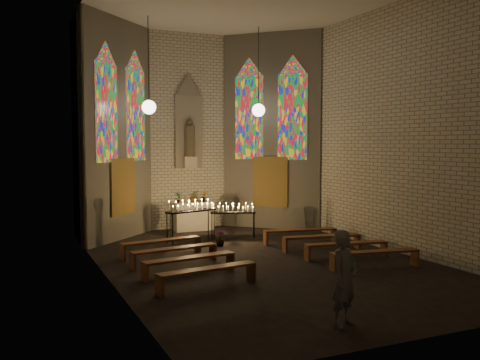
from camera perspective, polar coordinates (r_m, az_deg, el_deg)
name	(u,v)px	position (r m, az deg, el deg)	size (l,w,h in m)	color
floor	(262,261)	(14.13, 2.32, -8.65)	(12.00, 12.00, 0.00)	black
room	(214,123)	(16.89, -2.76, 6.10)	(8.22, 12.43, 7.00)	beige
altar	(193,216)	(19.01, -5.01, -3.86)	(1.40, 0.60, 1.00)	beige
flower_vase_left	(178,198)	(18.76, -6.61, -1.88)	(0.19, 0.13, 0.36)	#4C723F
flower_vase_center	(194,197)	(18.90, -4.96, -1.77)	(0.36, 0.31, 0.40)	#4C723F
flower_vase_right	(204,197)	(19.00, -3.88, -1.79)	(0.20, 0.16, 0.36)	#4C723F
aisle_flower_pot	(220,239)	(16.08, -2.13, -6.26)	(0.26, 0.26, 0.46)	#4C723F
votive_stand_left	(191,208)	(16.79, -5.25, -2.99)	(1.72, 0.84, 1.23)	black
votive_stand_right	(233,210)	(17.34, -0.76, -3.21)	(1.49, 0.82, 1.07)	black
pew_left_0	(162,243)	(14.90, -8.37, -6.63)	(2.31, 0.68, 0.44)	#592F19
pew_right_0	(300,232)	(16.61, 6.46, -5.51)	(2.31, 0.68, 0.44)	#592F19
pew_left_1	(174,251)	(13.76, -7.00, -7.50)	(2.31, 0.68, 0.44)	#592F19
pew_right_1	(322,238)	(15.60, 8.70, -6.15)	(2.31, 0.68, 0.44)	#592F19
pew_left_2	(190,260)	(12.65, -5.39, -8.51)	(2.31, 0.68, 0.44)	#592F19
pew_right_2	(346,245)	(14.62, 11.27, -6.86)	(2.31, 0.68, 0.44)	#592F19
pew_left_3	(208,272)	(11.55, -3.45, -9.72)	(2.31, 0.68, 0.44)	#592F19
pew_right_3	(375,254)	(13.68, 14.20, -7.66)	(2.31, 0.68, 0.44)	#592F19
visitor	(344,278)	(9.31, 11.07, -10.24)	(0.60, 0.39, 1.63)	#53535E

